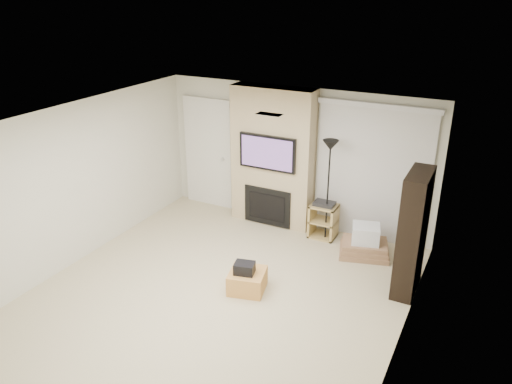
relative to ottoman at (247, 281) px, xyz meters
The scene contains 16 objects.
floor 0.47m from the ottoman, 133.41° to the right, with size 5.00×5.50×0.00m, color #C3B48D.
ceiling 2.39m from the ottoman, 133.41° to the right, with size 5.00×5.50×0.00m, color white.
wall_back 2.68m from the ottoman, 97.18° to the left, with size 5.00×2.50×0.00m, color beige.
wall_front 3.28m from the ottoman, 95.68° to the right, with size 5.00×2.50×0.00m, color beige.
wall_left 3.03m from the ottoman, behind, with size 5.50×2.50×0.00m, color beige.
wall_right 2.48m from the ottoman, ahead, with size 5.50×2.50×0.00m, color beige.
hvac_vent 2.40m from the ottoman, 78.83° to the left, with size 0.35×0.18×0.01m, color silver.
ottoman is the anchor object (origin of this frame).
black_bag 0.24m from the ottoman, 113.21° to the right, with size 0.28×0.22×0.16m, color black.
fireplace_wall 2.55m from the ottoman, 106.49° to the left, with size 1.50×0.47×2.50m.
entry_door 3.31m from the ottoman, 131.38° to the left, with size 1.02×0.11×2.14m.
vertical_blinds 2.85m from the ottoman, 65.27° to the left, with size 1.98×0.10×2.37m.
floor_lamp 2.40m from the ottoman, 76.72° to the left, with size 0.26×0.26×1.78m.
av_stand 2.10m from the ottoman, 78.82° to the left, with size 0.45×0.38×0.66m.
box_stack 2.14m from the ottoman, 55.07° to the left, with size 0.92×0.78×0.53m.
bookshelf 2.42m from the ottoman, 27.89° to the left, with size 0.30×0.80×1.80m.
Camera 1 is at (3.19, -5.07, 4.11)m, focal length 35.00 mm.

